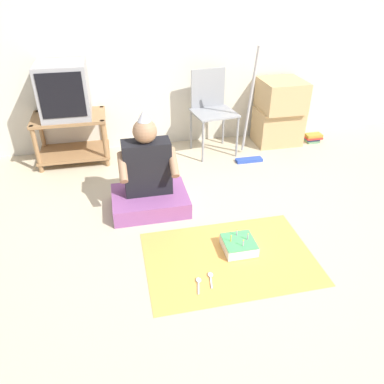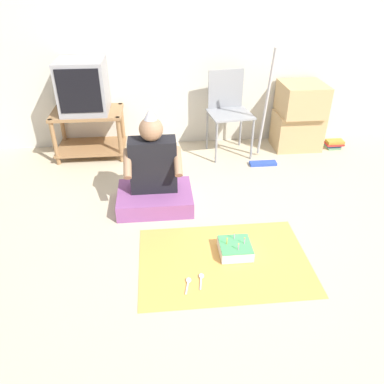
{
  "view_description": "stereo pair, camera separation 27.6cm",
  "coord_description": "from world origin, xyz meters",
  "px_view_note": "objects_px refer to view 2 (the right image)",
  "views": [
    {
      "loc": [
        -0.95,
        -2.04,
        1.8
      ],
      "look_at": [
        -0.45,
        0.26,
        0.35
      ],
      "focal_mm": 35.0,
      "sensor_mm": 36.0,
      "label": 1
    },
    {
      "loc": [
        -0.68,
        -2.09,
        1.8
      ],
      "look_at": [
        -0.45,
        0.26,
        0.35
      ],
      "focal_mm": 35.0,
      "sensor_mm": 36.0,
      "label": 2
    }
  ],
  "objects_px": {
    "folding_chair": "(228,106)",
    "cardboard_box_stack": "(299,116)",
    "person_seated": "(154,179)",
    "dust_mop": "(265,133)",
    "tv": "(83,86)",
    "book_pile": "(334,144)",
    "birthday_cake": "(235,248)"
  },
  "relations": [
    {
      "from": "folding_chair",
      "to": "cardboard_box_stack",
      "type": "relative_size",
      "value": 1.2
    },
    {
      "from": "cardboard_box_stack",
      "to": "person_seated",
      "type": "relative_size",
      "value": 0.84
    },
    {
      "from": "cardboard_box_stack",
      "to": "dust_mop",
      "type": "xyz_separation_m",
      "value": [
        -0.47,
        -0.34,
        -0.04
      ]
    },
    {
      "from": "tv",
      "to": "cardboard_box_stack",
      "type": "height_order",
      "value": "tv"
    },
    {
      "from": "tv",
      "to": "book_pile",
      "type": "relative_size",
      "value": 2.63
    },
    {
      "from": "cardboard_box_stack",
      "to": "birthday_cake",
      "type": "xyz_separation_m",
      "value": [
        -1.03,
        -1.74,
        -0.33
      ]
    },
    {
      "from": "book_pile",
      "to": "birthday_cake",
      "type": "bearing_deg",
      "value": -131.15
    },
    {
      "from": "cardboard_box_stack",
      "to": "dust_mop",
      "type": "distance_m",
      "value": 0.58
    },
    {
      "from": "tv",
      "to": "cardboard_box_stack",
      "type": "distance_m",
      "value": 2.29
    },
    {
      "from": "folding_chair",
      "to": "person_seated",
      "type": "bearing_deg",
      "value": -128.38
    },
    {
      "from": "dust_mop",
      "to": "person_seated",
      "type": "relative_size",
      "value": 1.37
    },
    {
      "from": "folding_chair",
      "to": "book_pile",
      "type": "xyz_separation_m",
      "value": [
        1.23,
        -0.05,
        -0.46
      ]
    },
    {
      "from": "folding_chair",
      "to": "dust_mop",
      "type": "bearing_deg",
      "value": -44.48
    },
    {
      "from": "book_pile",
      "to": "dust_mop",
      "type": "bearing_deg",
      "value": -163.23
    },
    {
      "from": "person_seated",
      "to": "birthday_cake",
      "type": "bearing_deg",
      "value": -51.64
    },
    {
      "from": "cardboard_box_stack",
      "to": "dust_mop",
      "type": "bearing_deg",
      "value": -144.35
    },
    {
      "from": "birthday_cake",
      "to": "tv",
      "type": "bearing_deg",
      "value": 124.72
    },
    {
      "from": "tv",
      "to": "dust_mop",
      "type": "height_order",
      "value": "dust_mop"
    },
    {
      "from": "person_seated",
      "to": "folding_chair",
      "type": "bearing_deg",
      "value": 51.62
    },
    {
      "from": "person_seated",
      "to": "tv",
      "type": "bearing_deg",
      "value": 122.09
    },
    {
      "from": "dust_mop",
      "to": "book_pile",
      "type": "height_order",
      "value": "dust_mop"
    },
    {
      "from": "tv",
      "to": "folding_chair",
      "type": "bearing_deg",
      "value": -1.93
    },
    {
      "from": "dust_mop",
      "to": "person_seated",
      "type": "xyz_separation_m",
      "value": [
        -1.13,
        -0.69,
        -0.08
      ]
    },
    {
      "from": "tv",
      "to": "person_seated",
      "type": "relative_size",
      "value": 0.6
    },
    {
      "from": "folding_chair",
      "to": "cardboard_box_stack",
      "type": "bearing_deg",
      "value": 1.47
    },
    {
      "from": "tv",
      "to": "birthday_cake",
      "type": "bearing_deg",
      "value": -55.28
    },
    {
      "from": "book_pile",
      "to": "person_seated",
      "type": "distance_m",
      "value": 2.26
    },
    {
      "from": "folding_chair",
      "to": "tv",
      "type": "bearing_deg",
      "value": 178.07
    },
    {
      "from": "book_pile",
      "to": "person_seated",
      "type": "height_order",
      "value": "person_seated"
    },
    {
      "from": "folding_chair",
      "to": "dust_mop",
      "type": "relative_size",
      "value": 0.74
    },
    {
      "from": "book_pile",
      "to": "folding_chair",
      "type": "bearing_deg",
      "value": 177.84
    },
    {
      "from": "tv",
      "to": "book_pile",
      "type": "distance_m",
      "value": 2.79
    }
  ]
}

